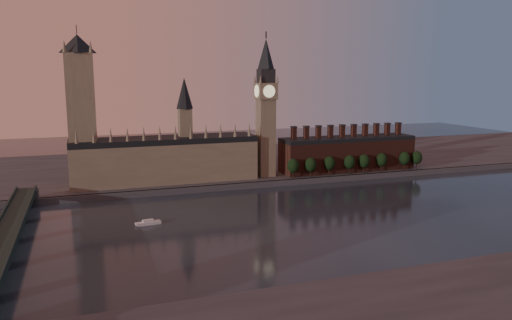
% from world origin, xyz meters
% --- Properties ---
extents(ground, '(900.00, 900.00, 0.00)m').
position_xyz_m(ground, '(0.00, 0.00, 0.00)').
color(ground, black).
rests_on(ground, ground).
extents(north_bank, '(900.00, 182.00, 4.00)m').
position_xyz_m(north_bank, '(0.00, 178.04, 2.00)').
color(north_bank, '#4C4D51').
rests_on(north_bank, ground).
extents(palace_of_westminster, '(130.00, 30.30, 74.00)m').
position_xyz_m(palace_of_westminster, '(-64.41, 114.91, 21.63)').
color(palace_of_westminster, '#7F735B').
rests_on(palace_of_westminster, north_bank).
extents(victoria_tower, '(24.00, 24.00, 108.00)m').
position_xyz_m(victoria_tower, '(-120.00, 115.00, 59.09)').
color(victoria_tower, '#7F735B').
rests_on(victoria_tower, north_bank).
extents(big_ben, '(15.00, 15.00, 107.00)m').
position_xyz_m(big_ben, '(10.00, 110.00, 56.83)').
color(big_ben, '#7F735B').
rests_on(big_ben, north_bank).
extents(chimney_block, '(110.00, 25.00, 37.00)m').
position_xyz_m(chimney_block, '(80.00, 110.00, 17.82)').
color(chimney_block, '#4A241C').
rests_on(chimney_block, north_bank).
extents(embankment_tree_0, '(8.60, 8.60, 14.88)m').
position_xyz_m(embankment_tree_0, '(25.81, 94.10, 13.47)').
color(embankment_tree_0, black).
rests_on(embankment_tree_0, north_bank).
extents(embankment_tree_1, '(8.60, 8.60, 14.88)m').
position_xyz_m(embankment_tree_1, '(39.82, 93.54, 13.47)').
color(embankment_tree_1, black).
rests_on(embankment_tree_1, north_bank).
extents(embankment_tree_2, '(8.60, 8.60, 14.88)m').
position_xyz_m(embankment_tree_2, '(56.48, 95.43, 13.47)').
color(embankment_tree_2, black).
rests_on(embankment_tree_2, north_bank).
extents(embankment_tree_3, '(8.60, 8.60, 14.88)m').
position_xyz_m(embankment_tree_3, '(73.44, 94.55, 13.47)').
color(embankment_tree_3, black).
rests_on(embankment_tree_3, north_bank).
extents(embankment_tree_4, '(8.60, 8.60, 14.88)m').
position_xyz_m(embankment_tree_4, '(86.18, 94.49, 13.47)').
color(embankment_tree_4, black).
rests_on(embankment_tree_4, north_bank).
extents(embankment_tree_5, '(8.60, 8.60, 14.88)m').
position_xyz_m(embankment_tree_5, '(102.58, 95.24, 13.47)').
color(embankment_tree_5, black).
rests_on(embankment_tree_5, north_bank).
extents(embankment_tree_6, '(8.60, 8.60, 14.88)m').
position_xyz_m(embankment_tree_6, '(123.62, 94.66, 13.47)').
color(embankment_tree_6, black).
rests_on(embankment_tree_6, north_bank).
extents(embankment_tree_7, '(8.60, 8.60, 14.88)m').
position_xyz_m(embankment_tree_7, '(135.15, 94.21, 13.47)').
color(embankment_tree_7, black).
rests_on(embankment_tree_7, north_bank).
extents(westminster_bridge, '(14.00, 200.00, 11.55)m').
position_xyz_m(westminster_bridge, '(-155.00, -2.70, 7.44)').
color(westminster_bridge, '#1D2D27').
rests_on(westminster_bridge, ground).
extents(river_boat, '(13.98, 5.59, 2.72)m').
position_xyz_m(river_boat, '(-89.17, 25.46, 1.04)').
color(river_boat, silver).
rests_on(river_boat, ground).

